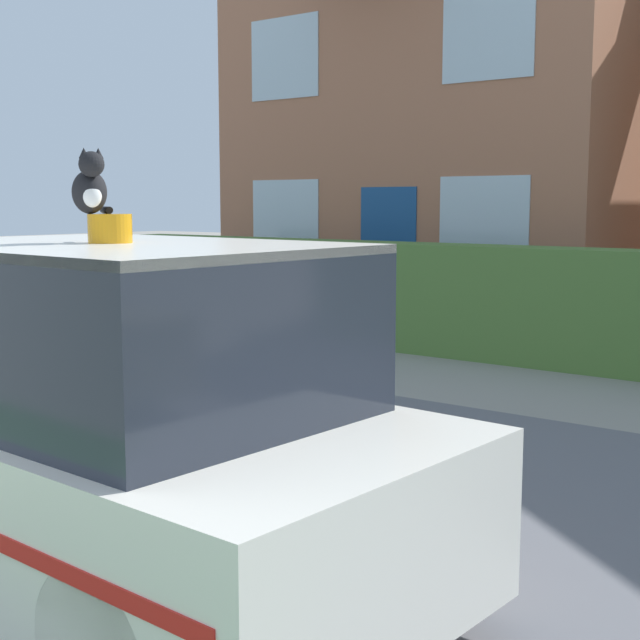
# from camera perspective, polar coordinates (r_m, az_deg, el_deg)

# --- Properties ---
(road_strip) EXTENTS (28.00, 5.87, 0.01)m
(road_strip) POSITION_cam_1_polar(r_m,az_deg,el_deg) (6.32, -8.12, -9.67)
(road_strip) COLOR #5B5B60
(road_strip) RESTS_ON ground
(garden_hedge) EXTENTS (14.89, 0.67, 1.36)m
(garden_hedge) POSITION_cam_1_polar(r_m,az_deg,el_deg) (10.32, 17.36, 0.58)
(garden_hedge) COLOR #4C7233
(garden_hedge) RESTS_ON ground
(police_car) EXTENTS (3.96, 1.86, 1.80)m
(police_car) POSITION_cam_1_polar(r_m,az_deg,el_deg) (4.47, -14.33, -6.49)
(police_car) COLOR black
(police_car) RESTS_ON road_strip
(cat) EXTENTS (0.28, 0.30, 0.29)m
(cat) POSITION_cam_1_polar(r_m,az_deg,el_deg) (4.18, -14.49, 8.21)
(cat) COLOR black
(cat) RESTS_ON police_car
(house_left) EXTENTS (6.98, 6.93, 7.49)m
(house_left) POSITION_cam_1_polar(r_m,az_deg,el_deg) (16.78, 10.20, 14.09)
(house_left) COLOR #A86B4C
(house_left) RESTS_ON ground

